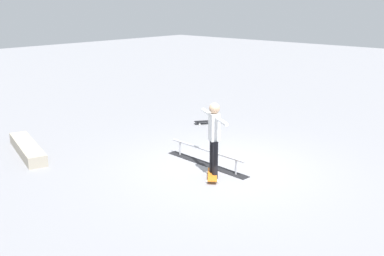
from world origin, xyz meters
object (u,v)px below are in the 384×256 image
at_px(grind_rail, 206,158).
at_px(skateboard_main, 212,175).
at_px(skater_main, 214,135).
at_px(loose_skateboard_black, 207,121).
at_px(skate_ledge, 27,149).

distance_m(grind_rail, skateboard_main, 0.86).
height_order(grind_rail, skater_main, skater_main).
xyz_separation_m(skateboard_main, loose_skateboard_black, (3.02, -3.37, 0.00)).
height_order(skate_ledge, skater_main, skater_main).
distance_m(grind_rail, skate_ledge, 4.56).
relative_size(skate_ledge, skateboard_main, 3.25).
height_order(skate_ledge, loose_skateboard_black, skate_ledge).
height_order(skate_ledge, skateboard_main, skate_ledge).
bearing_deg(grind_rail, loose_skateboard_black, -46.17).
xyz_separation_m(skate_ledge, skater_main, (-4.47, -1.96, 0.83)).
relative_size(grind_rail, loose_skateboard_black, 3.23).
relative_size(skater_main, loose_skateboard_black, 2.17).
bearing_deg(grind_rail, skater_main, 145.95).
distance_m(skate_ledge, loose_skateboard_black, 5.47).
distance_m(grind_rail, skater_main, 1.13).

